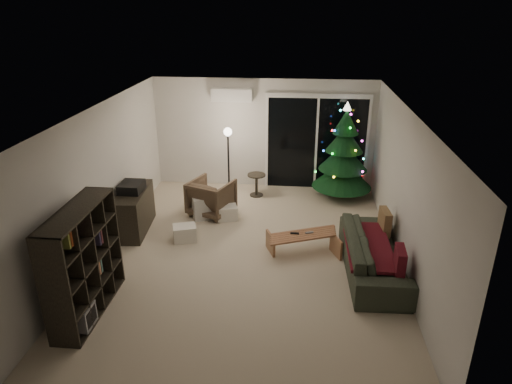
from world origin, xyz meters
TOP-DOWN VIEW (x-y plane):
  - room at (0.46, 1.49)m, footprint 6.50×7.51m
  - bookshelf at (-2.25, -1.74)m, footprint 0.65×1.61m
  - media_cabinet at (-2.25, 0.71)m, footprint 0.58×1.31m
  - stereo at (-2.25, 0.71)m, footprint 0.40×0.48m
  - armchair at (-0.93, 1.57)m, footprint 1.03×1.04m
  - ottoman at (-1.06, 1.45)m, footprint 0.66×0.66m
  - cardboard_box_a at (-1.22, 0.40)m, footprint 0.48×0.42m
  - cardboard_box_b at (-0.58, 1.34)m, footprint 0.47×0.41m
  - side_table at (-0.11, 2.60)m, footprint 0.48×0.48m
  - floor_lamp at (-0.68, 2.32)m, footprint 0.25×0.25m
  - sofa at (2.05, -0.34)m, footprint 0.92×2.23m
  - sofa_throw at (1.95, -0.34)m, footprint 0.69×1.59m
  - cushion_a at (2.30, 0.31)m, footprint 0.16×0.43m
  - cushion_b at (2.30, -0.99)m, footprint 0.16×0.43m
  - coffee_table at (0.93, 0.12)m, footprint 1.25×0.83m
  - remote_a at (0.78, 0.12)m, footprint 0.15×0.04m
  - remote_b at (1.03, 0.17)m, footprint 0.14×0.08m
  - christmas_tree at (1.78, 2.74)m, footprint 1.63×1.63m

SIDE VIEW (x-z plane):
  - cardboard_box_b at x=-0.58m, z-range 0.00..0.28m
  - cardboard_box_a at x=-1.22m, z-range 0.00..0.29m
  - coffee_table at x=0.93m, z-range 0.00..0.38m
  - ottoman at x=-1.06m, z-range 0.00..0.45m
  - side_table at x=-0.11m, z-range 0.00..0.51m
  - sofa at x=2.05m, z-range 0.00..0.64m
  - armchair at x=-0.93m, z-range 0.00..0.74m
  - remote_a at x=0.78m, z-range 0.38..0.39m
  - remote_b at x=1.03m, z-range 0.38..0.39m
  - media_cabinet at x=-2.25m, z-range 0.00..0.80m
  - sofa_throw at x=1.95m, z-range 0.44..0.49m
  - cushion_a at x=2.30m, z-range 0.37..0.79m
  - cushion_b at x=2.30m, z-range 0.37..0.79m
  - floor_lamp at x=-0.68m, z-range 0.00..1.56m
  - bookshelf at x=-2.25m, z-range 0.00..1.57m
  - stereo at x=-2.25m, z-range 0.80..0.97m
  - room at x=0.46m, z-range -0.28..2.32m
  - christmas_tree at x=1.78m, z-range 0.00..2.13m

